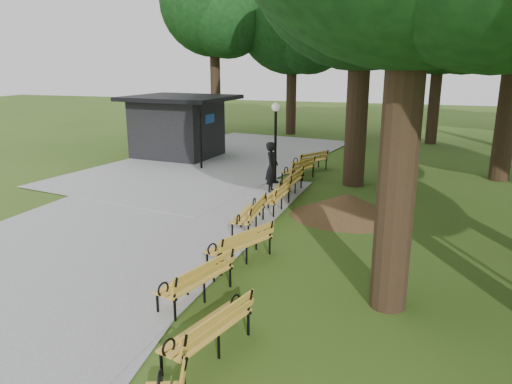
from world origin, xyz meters
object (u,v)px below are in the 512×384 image
(bench_2, at_px, (208,330))
(bench_9, at_px, (310,161))
(bench_8, at_px, (298,169))
(bench_4, at_px, (240,244))
(kiosk, at_px, (177,127))
(bench_6, at_px, (275,197))
(dirt_mound, at_px, (347,205))
(bench_5, at_px, (248,214))
(person, at_px, (272,167))
(lamp_post, at_px, (276,126))
(bench_3, at_px, (196,279))
(bench_7, at_px, (289,182))

(bench_2, bearing_deg, bench_9, -159.33)
(bench_8, bearing_deg, bench_2, 23.76)
(bench_4, bearing_deg, kiosk, -122.84)
(bench_6, bearing_deg, bench_9, -177.01)
(dirt_mound, relative_size, bench_9, 1.52)
(bench_5, xyz_separation_m, bench_6, (0.22, 1.98, 0.00))
(dirt_mound, relative_size, bench_5, 1.52)
(person, bearing_deg, lamp_post, 5.41)
(dirt_mound, distance_m, bench_9, 6.36)
(bench_8, bearing_deg, kiosk, -96.36)
(bench_2, relative_size, bench_4, 1.00)
(bench_4, xyz_separation_m, bench_6, (-0.31, 4.20, 0.00))
(person, relative_size, bench_3, 0.96)
(lamp_post, bearing_deg, bench_7, -56.02)
(lamp_post, relative_size, bench_2, 1.62)
(lamp_post, bearing_deg, dirt_mound, -46.42)
(person, bearing_deg, dirt_mound, -129.68)
(bench_4, bearing_deg, bench_6, -151.20)
(kiosk, height_order, bench_9, kiosk)
(person, bearing_deg, bench_8, -18.08)
(dirt_mound, bearing_deg, bench_2, -98.85)
(lamp_post, relative_size, bench_4, 1.62)
(bench_3, bearing_deg, bench_2, 47.15)
(bench_9, bearing_deg, dirt_mound, 52.81)
(lamp_post, xyz_separation_m, bench_3, (1.01, -9.52, -1.79))
(bench_2, bearing_deg, bench_3, -133.72)
(lamp_post, xyz_separation_m, bench_7, (0.88, -1.30, -1.79))
(person, relative_size, bench_5, 0.96)
(lamp_post, distance_m, dirt_mound, 4.96)
(bench_8, height_order, bench_9, same)
(bench_2, height_order, bench_3, same)
(bench_8, bearing_deg, bench_9, -165.68)
(bench_2, relative_size, bench_9, 1.00)
(bench_6, bearing_deg, bench_7, -176.99)
(bench_3, distance_m, bench_4, 2.03)
(bench_2, relative_size, bench_7, 1.00)
(kiosk, height_order, bench_5, kiosk)
(bench_4, height_order, bench_7, same)
(bench_2, height_order, bench_6, same)
(bench_4, bearing_deg, lamp_post, -146.22)
(kiosk, bearing_deg, bench_8, -18.44)
(dirt_mound, height_order, bench_8, bench_8)
(bench_2, xyz_separation_m, bench_9, (-1.13, 13.72, 0.00))
(kiosk, height_order, bench_6, kiosk)
(bench_2, bearing_deg, lamp_post, -154.07)
(lamp_post, relative_size, bench_7, 1.62)
(person, height_order, dirt_mound, person)
(bench_6, bearing_deg, bench_3, 3.26)
(kiosk, height_order, bench_8, kiosk)
(bench_6, distance_m, bench_9, 5.88)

